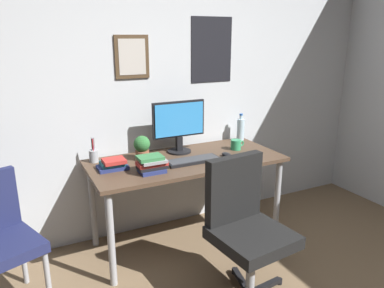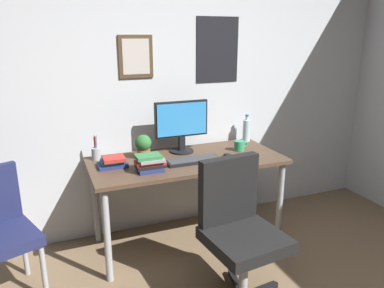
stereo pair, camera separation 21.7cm
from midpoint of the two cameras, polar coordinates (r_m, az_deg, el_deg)
name	(u,v)px [view 2 (the right image)]	position (r m, az deg, el deg)	size (l,w,h in m)	color
wall_back	(169,83)	(3.23, -1.65, 9.38)	(4.40, 0.10, 2.60)	silver
desk	(187,168)	(2.99, 1.36, -3.79)	(1.54, 0.70, 0.75)	#4C3828
office_chair	(238,225)	(2.46, 9.71, -12.22)	(0.57, 0.57, 0.95)	black
monitor	(182,124)	(3.08, 0.39, 3.04)	(0.46, 0.20, 0.43)	black
keyboard	(193,160)	(2.89, 2.31, -2.57)	(0.43, 0.15, 0.03)	black
computer_mouse	(228,156)	(3.01, 7.64, -1.83)	(0.06, 0.11, 0.04)	black
water_bottle	(246,130)	(3.48, 10.17, 2.11)	(0.07, 0.07, 0.25)	silver
coffee_mug_near	(240,146)	(3.20, 9.28, -0.27)	(0.13, 0.09, 0.09)	#2D8C59
potted_plant	(143,146)	(2.96, -5.45, -0.31)	(0.13, 0.13, 0.19)	brown
pen_cup	(96,153)	(3.00, -12.59, -1.38)	(0.07, 0.07, 0.20)	#9EA0A5
book_stack_left	(150,163)	(2.69, -4.21, -2.99)	(0.21, 0.15, 0.12)	navy
book_stack_right	(113,162)	(2.81, -9.94, -2.81)	(0.22, 0.17, 0.08)	navy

